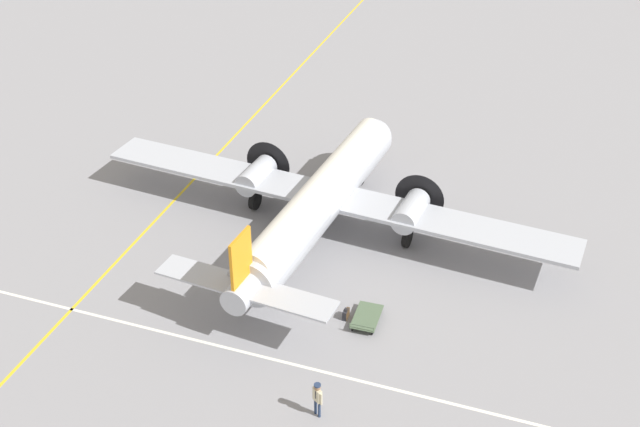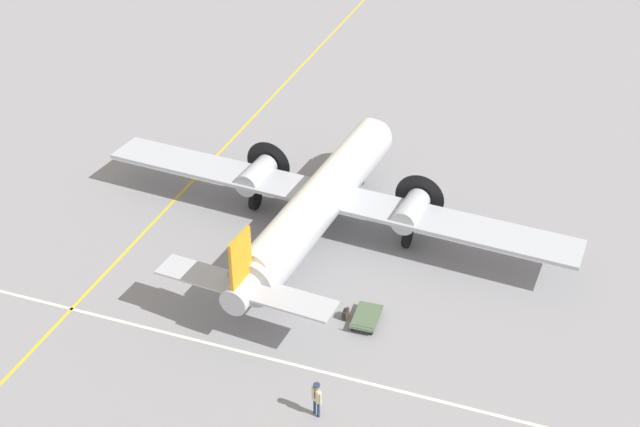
{
  "view_description": "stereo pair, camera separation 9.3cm",
  "coord_description": "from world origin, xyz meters",
  "views": [
    {
      "loc": [
        -33.08,
        -11.54,
        24.38
      ],
      "look_at": [
        0.0,
        0.0,
        1.52
      ],
      "focal_mm": 45.0,
      "sensor_mm": 36.0,
      "label": 1
    },
    {
      "loc": [
        -33.05,
        -11.63,
        24.38
      ],
      "look_at": [
        0.0,
        0.0,
        1.52
      ],
      "focal_mm": 45.0,
      "sensor_mm": 36.0,
      "label": 2
    }
  ],
  "objects": [
    {
      "name": "ground_plane",
      "position": [
        0.0,
        0.0,
        0.0
      ],
      "size": [
        300.0,
        300.0,
        0.0
      ],
      "primitive_type": "plane",
      "color": "gray"
    },
    {
      "name": "suitcase_upright_spare",
      "position": [
        -5.78,
        -3.32,
        0.23
      ],
      "size": [
        0.52,
        0.15,
        0.49
      ],
      "color": "#47331E",
      "rests_on": "ground_plane"
    },
    {
      "name": "baggage_cart",
      "position": [
        -5.74,
        -4.28,
        0.28
      ],
      "size": [
        2.04,
        1.24,
        0.56
      ],
      "rotation": [
        0.0,
        0.0,
        6.32
      ],
      "color": "#4C6047",
      "rests_on": "ground_plane"
    },
    {
      "name": "apron_line_northsouth",
      "position": [
        -9.46,
        0.0,
        0.0
      ],
      "size": [
        0.16,
        120.0,
        0.01
      ],
      "color": "silver",
      "rests_on": "ground_plane"
    },
    {
      "name": "suitcase_near_door",
      "position": [
        -5.83,
        -3.29,
        0.24
      ],
      "size": [
        0.42,
        0.2,
        0.52
      ],
      "color": "#232328",
      "rests_on": "ground_plane"
    },
    {
      "name": "apron_line_eastwest",
      "position": [
        0.0,
        9.09,
        0.0
      ],
      "size": [
        120.0,
        0.16,
        0.01
      ],
      "color": "gold",
      "rests_on": "ground_plane"
    },
    {
      "name": "airliner_main",
      "position": [
        0.37,
        -0.03,
        2.38
      ],
      "size": [
        18.08,
        26.45,
        5.35
      ],
      "rotation": [
        0.0,
        0.0,
        6.2
      ],
      "color": "#ADB2BC",
      "rests_on": "ground_plane"
    },
    {
      "name": "crew_foreground",
      "position": [
        -11.84,
        -4.02,
        1.06
      ],
      "size": [
        0.39,
        0.5,
        1.69
      ],
      "rotation": [
        0.0,
        0.0,
        1.02
      ],
      "color": "navy",
      "rests_on": "ground_plane"
    }
  ]
}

